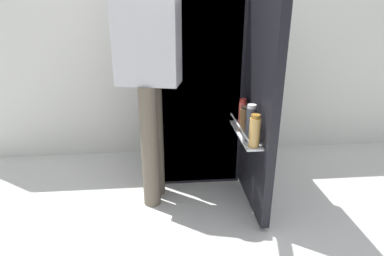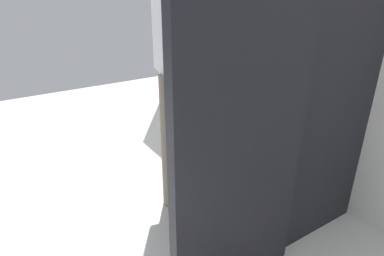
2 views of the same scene
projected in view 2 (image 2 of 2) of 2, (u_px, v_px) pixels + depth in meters
ground_plane at (203, 234)px, 1.89m from camera, size 6.46×6.46×0.00m
kitchen_wall at (341, 3)px, 1.85m from camera, size 4.40×0.10×2.43m
refrigerator at (285, 87)px, 1.79m from camera, size 0.71×1.26×1.61m
person at (182, 43)px, 1.76m from camera, size 0.55×0.77×1.72m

